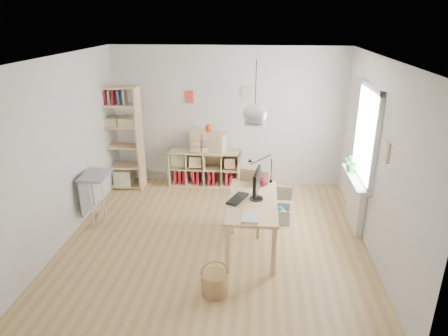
# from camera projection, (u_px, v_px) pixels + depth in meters

# --- Properties ---
(ground) EXTENTS (4.50, 4.50, 0.00)m
(ground) POSITION_uv_depth(u_px,v_px,m) (216.00, 238.00, 6.15)
(ground) COLOR tan
(ground) RESTS_ON ground
(room_shell) EXTENTS (4.50, 4.50, 4.50)m
(room_shell) POSITION_uv_depth(u_px,v_px,m) (255.00, 114.00, 5.24)
(room_shell) COLOR silver
(room_shell) RESTS_ON ground
(window_unit) EXTENTS (0.07, 1.16, 1.46)m
(window_unit) POSITION_uv_depth(u_px,v_px,m) (367.00, 134.00, 5.96)
(window_unit) COLOR white
(window_unit) RESTS_ON ground
(radiator) EXTENTS (0.10, 0.80, 0.80)m
(radiator) POSITION_uv_depth(u_px,v_px,m) (356.00, 203.00, 6.38)
(radiator) COLOR white
(radiator) RESTS_ON ground
(windowsill) EXTENTS (0.22, 1.20, 0.06)m
(windowsill) POSITION_uv_depth(u_px,v_px,m) (356.00, 178.00, 6.22)
(windowsill) COLOR silver
(windowsill) RESTS_ON radiator
(desk) EXTENTS (0.70, 1.50, 0.75)m
(desk) POSITION_uv_depth(u_px,v_px,m) (252.00, 206.00, 5.72)
(desk) COLOR #E1B781
(desk) RESTS_ON ground
(cube_shelf) EXTENTS (1.40, 0.38, 0.72)m
(cube_shelf) POSITION_uv_depth(u_px,v_px,m) (204.00, 170.00, 8.01)
(cube_shelf) COLOR #CCB886
(cube_shelf) RESTS_ON ground
(tall_bookshelf) EXTENTS (0.80, 0.38, 2.00)m
(tall_bookshelf) POSITION_uv_depth(u_px,v_px,m) (120.00, 134.00, 7.60)
(tall_bookshelf) COLOR #E1B781
(tall_bookshelf) RESTS_ON ground
(side_table) EXTENTS (0.40, 0.55, 0.85)m
(side_table) POSITION_uv_depth(u_px,v_px,m) (92.00, 185.00, 6.40)
(side_table) COLOR #9A9A9D
(side_table) RESTS_ON ground
(chair) EXTENTS (0.58, 0.58, 0.96)m
(chair) POSITION_uv_depth(u_px,v_px,m) (251.00, 197.00, 6.24)
(chair) COLOR #9A9A9D
(chair) RESTS_ON ground
(wicker_basket) EXTENTS (0.34, 0.34, 0.47)m
(wicker_basket) POSITION_uv_depth(u_px,v_px,m) (215.00, 283.00, 4.89)
(wicker_basket) COLOR #A9864C
(wicker_basket) RESTS_ON ground
(storage_chest) EXTENTS (0.57, 0.62, 0.53)m
(storage_chest) POSITION_uv_depth(u_px,v_px,m) (276.00, 210.00, 6.67)
(storage_chest) COLOR #BBBBB7
(storage_chest) RESTS_ON ground
(monitor) EXTENTS (0.20, 0.50, 0.44)m
(monitor) POSITION_uv_depth(u_px,v_px,m) (257.00, 183.00, 5.63)
(monitor) COLOR black
(monitor) RESTS_ON desk
(keyboard) EXTENTS (0.32, 0.48, 0.02)m
(keyboard) POSITION_uv_depth(u_px,v_px,m) (238.00, 199.00, 5.71)
(keyboard) COLOR black
(keyboard) RESTS_ON desk
(task_lamp) EXTENTS (0.39, 0.14, 0.42)m
(task_lamp) POSITION_uv_depth(u_px,v_px,m) (259.00, 166.00, 6.16)
(task_lamp) COLOR black
(task_lamp) RESTS_ON desk
(yarn_ball) EXTENTS (0.16, 0.16, 0.16)m
(yarn_ball) POSITION_uv_depth(u_px,v_px,m) (261.00, 181.00, 6.11)
(yarn_ball) COLOR #440912
(yarn_ball) RESTS_ON desk
(paper_tray) EXTENTS (0.23, 0.28, 0.03)m
(paper_tray) POSITION_uv_depth(u_px,v_px,m) (250.00, 218.00, 5.15)
(paper_tray) COLOR silver
(paper_tray) RESTS_ON desk
(drawer_chest) EXTENTS (0.73, 0.46, 0.39)m
(drawer_chest) POSITION_uv_depth(u_px,v_px,m) (208.00, 142.00, 7.74)
(drawer_chest) COLOR #CCB886
(drawer_chest) RESTS_ON cube_shelf
(red_vase) EXTENTS (0.13, 0.13, 0.16)m
(red_vase) POSITION_uv_depth(u_px,v_px,m) (208.00, 128.00, 7.64)
(red_vase) COLOR maroon
(red_vase) RESTS_ON drawer_chest
(potted_plant) EXTENTS (0.34, 0.32, 0.31)m
(potted_plant) POSITION_uv_depth(u_px,v_px,m) (353.00, 162.00, 6.38)
(potted_plant) COLOR #215922
(potted_plant) RESTS_ON windowsill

